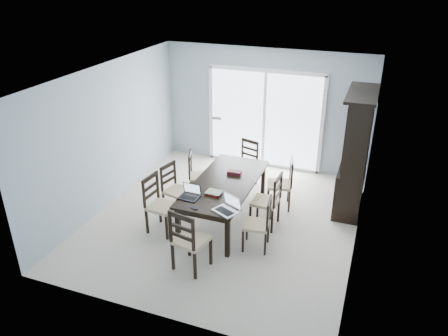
{
  "coord_description": "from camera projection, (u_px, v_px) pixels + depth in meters",
  "views": [
    {
      "loc": [
        2.32,
        -6.24,
        4.18
      ],
      "look_at": [
        -0.01,
        0.0,
        1.01
      ],
      "focal_mm": 35.0,
      "sensor_mm": 36.0,
      "label": 1
    }
  ],
  "objects": [
    {
      "name": "book_stack",
      "position": [
        214.0,
        193.0,
        7.09
      ],
      "size": [
        0.27,
        0.22,
        0.04
      ],
      "rotation": [
        0.0,
        0.0,
        -0.19
      ],
      "color": "maroon",
      "rests_on": "dining_table"
    },
    {
      "name": "floor",
      "position": [
        225.0,
        219.0,
        7.81
      ],
      "size": [
        5.0,
        5.0,
        0.0
      ],
      "primitive_type": "plane",
      "color": "beige",
      "rests_on": "ground"
    },
    {
      "name": "laptop_silver",
      "position": [
        225.0,
        208.0,
        6.57
      ],
      "size": [
        0.44,
        0.39,
        0.25
      ],
      "rotation": [
        0.0,
        0.0,
        -0.46
      ],
      "color": "#B9B9BB",
      "rests_on": "dining_table"
    },
    {
      "name": "dining_table",
      "position": [
        225.0,
        186.0,
        7.52
      ],
      "size": [
        1.0,
        2.2,
        0.75
      ],
      "color": "black",
      "rests_on": "floor"
    },
    {
      "name": "china_hutch",
      "position": [
        355.0,
        154.0,
        7.77
      ],
      "size": [
        0.5,
        1.38,
        2.2
      ],
      "color": "black",
      "rests_on": "floor"
    },
    {
      "name": "railing",
      "position": [
        285.0,
        115.0,
        11.38
      ],
      "size": [
        4.5,
        0.06,
        1.1
      ],
      "primitive_type": "cube",
      "color": "#99999E",
      "rests_on": "balcony"
    },
    {
      "name": "chair_left_far",
      "position": [
        196.0,
        170.0,
        8.33
      ],
      "size": [
        0.52,
        0.52,
        1.07
      ],
      "rotation": [
        0.0,
        0.0,
        -1.23
      ],
      "color": "black",
      "rests_on": "floor"
    },
    {
      "name": "chair_left_near",
      "position": [
        157.0,
        198.0,
        7.26
      ],
      "size": [
        0.49,
        0.48,
        1.16
      ],
      "rotation": [
        0.0,
        0.0,
        -1.68
      ],
      "color": "black",
      "rests_on": "floor"
    },
    {
      "name": "balcony",
      "position": [
        274.0,
        150.0,
        10.79
      ],
      "size": [
        4.5,
        2.0,
        0.1
      ],
      "primitive_type": "cube",
      "color": "gray",
      "rests_on": "ground"
    },
    {
      "name": "sliding_door",
      "position": [
        264.0,
        119.0,
        9.44
      ],
      "size": [
        2.52,
        0.05,
        2.18
      ],
      "color": "silver",
      "rests_on": "floor"
    },
    {
      "name": "wall_right",
      "position": [
        365.0,
        173.0,
        6.54
      ],
      "size": [
        0.02,
        5.0,
        2.6
      ],
      "primitive_type": "cube",
      "color": "#8F9FAB",
      "rests_on": "floor"
    },
    {
      "name": "laptop_dark",
      "position": [
        189.0,
        195.0,
        6.95
      ],
      "size": [
        0.32,
        0.23,
        0.21
      ],
      "rotation": [
        0.0,
        0.0,
        -0.04
      ],
      "color": "black",
      "rests_on": "dining_table"
    },
    {
      "name": "chair_right_far",
      "position": [
        285.0,
        178.0,
        7.96
      ],
      "size": [
        0.53,
        0.52,
        1.13
      ],
      "rotation": [
        0.0,
        0.0,
        1.84
      ],
      "color": "black",
      "rests_on": "floor"
    },
    {
      "name": "chair_left_mid",
      "position": [
        173.0,
        184.0,
        7.83
      ],
      "size": [
        0.5,
        0.49,
        1.07
      ],
      "rotation": [
        0.0,
        0.0,
        -1.81
      ],
      "color": "black",
      "rests_on": "floor"
    },
    {
      "name": "ceiling",
      "position": [
        225.0,
        75.0,
        6.69
      ],
      "size": [
        5.0,
        5.0,
        0.0
      ],
      "primitive_type": "plane",
      "rotation": [
        3.14,
        0.0,
        0.0
      ],
      "color": "white",
      "rests_on": "back_wall"
    },
    {
      "name": "back_wall",
      "position": [
        265.0,
        109.0,
        9.37
      ],
      "size": [
        4.5,
        0.02,
        2.6
      ],
      "primitive_type": "cube",
      "color": "#8F9FAB",
      "rests_on": "floor"
    },
    {
      "name": "game_box",
      "position": [
        234.0,
        173.0,
        7.74
      ],
      "size": [
        0.25,
        0.14,
        0.06
      ],
      "primitive_type": "cube",
      "rotation": [
        0.0,
        0.0,
        0.07
      ],
      "color": "#460E19",
      "rests_on": "dining_table"
    },
    {
      "name": "wall_left",
      "position": [
        109.0,
        135.0,
        7.96
      ],
      "size": [
        0.02,
        5.0,
        2.6
      ],
      "primitive_type": "cube",
      "color": "#8F9FAB",
      "rests_on": "floor"
    },
    {
      "name": "hot_tub",
      "position": [
        261.0,
        129.0,
        10.57
      ],
      "size": [
        2.09,
        1.9,
        1.0
      ],
      "rotation": [
        0.0,
        0.0,
        0.1
      ],
      "color": "maroon",
      "rests_on": "balcony"
    },
    {
      "name": "cell_phone",
      "position": [
        194.0,
        208.0,
        6.68
      ],
      "size": [
        0.12,
        0.07,
        0.01
      ],
      "primitive_type": "cube",
      "rotation": [
        0.0,
        0.0,
        -0.23
      ],
      "color": "black",
      "rests_on": "dining_table"
    },
    {
      "name": "chair_end_near",
      "position": [
        187.0,
        235.0,
        6.25
      ],
      "size": [
        0.53,
        0.54,
        1.19
      ],
      "rotation": [
        0.0,
        0.0,
        -0.21
      ],
      "color": "black",
      "rests_on": "floor"
    },
    {
      "name": "chair_right_mid",
      "position": [
        271.0,
        196.0,
        7.35
      ],
      "size": [
        0.46,
        0.44,
        1.14
      ],
      "rotation": [
        0.0,
        0.0,
        1.53
      ],
      "color": "black",
      "rests_on": "floor"
    },
    {
      "name": "chair_right_near",
      "position": [
        262.0,
        219.0,
        6.8
      ],
      "size": [
        0.45,
        0.44,
        1.04
      ],
      "rotation": [
        0.0,
        0.0,
        1.7
      ],
      "color": "black",
      "rests_on": "floor"
    },
    {
      "name": "chair_end_far",
      "position": [
        247.0,
        158.0,
        8.83
      ],
      "size": [
        0.51,
        0.52,
        1.08
      ],
      "rotation": [
        0.0,
        0.0,
        2.84
      ],
      "color": "black",
      "rests_on": "floor"
    }
  ]
}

